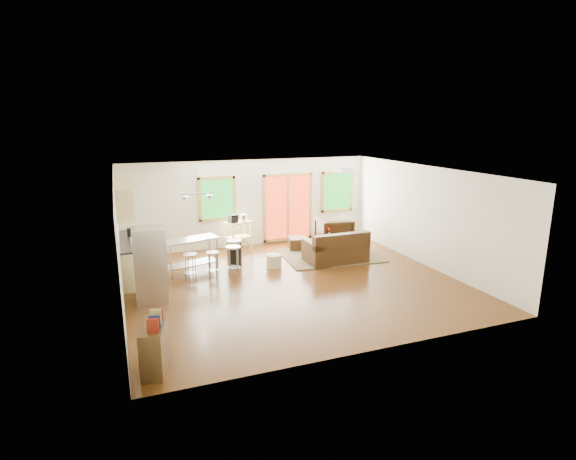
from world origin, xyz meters
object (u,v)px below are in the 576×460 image
object	(u,v)px
refrigerator	(151,265)
island	(191,249)
loveseat	(336,250)
ottoman	(298,244)
rug	(330,255)
armchair	(334,231)
kitchen_cart	(238,226)
coffee_table	(335,243)

from	to	relation	value
refrigerator	island	distance (m)	1.90
loveseat	ottoman	world-z (taller)	loveseat
ottoman	refrigerator	bearing A→B (deg)	-149.91
rug	loveseat	xyz separation A→B (m)	(-0.11, -0.57, 0.33)
armchair	island	xyz separation A→B (m)	(-4.39, -0.86, 0.11)
kitchen_cart	rug	bearing A→B (deg)	-32.00
refrigerator	kitchen_cart	distance (m)	4.01
ottoman	island	xyz separation A→B (m)	(-3.28, -0.96, 0.42)
loveseat	coffee_table	size ratio (longest dim) A/B	1.68
armchair	ottoman	bearing A→B (deg)	1.64
ottoman	coffee_table	bearing A→B (deg)	-44.54
armchair	island	bearing A→B (deg)	17.87
coffee_table	ottoman	world-z (taller)	coffee_table
coffee_table	kitchen_cart	size ratio (longest dim) A/B	0.87
rug	refrigerator	world-z (taller)	refrigerator
armchair	ottoman	xyz separation A→B (m)	(-1.11, 0.10, -0.32)
rug	kitchen_cart	world-z (taller)	kitchen_cart
loveseat	armchair	world-z (taller)	armchair
kitchen_cart	loveseat	bearing A→B (deg)	-42.50
rug	island	xyz separation A→B (m)	(-3.88, -0.02, 0.58)
loveseat	island	world-z (taller)	island
ottoman	refrigerator	distance (m)	5.06
island	coffee_table	bearing A→B (deg)	2.28
refrigerator	kitchen_cart	world-z (taller)	refrigerator
armchair	kitchen_cart	distance (m)	2.87
loveseat	island	bearing A→B (deg)	171.33
loveseat	kitchen_cart	world-z (taller)	kitchen_cart
rug	loveseat	distance (m)	0.66
rug	ottoman	size ratio (longest dim) A/B	4.95
rug	ottoman	distance (m)	1.12
rug	armchair	size ratio (longest dim) A/B	2.67
island	kitchen_cart	distance (m)	2.16
loveseat	refrigerator	bearing A→B (deg)	-168.62
loveseat	armchair	distance (m)	1.54
ottoman	rug	bearing A→B (deg)	-57.32
armchair	island	size ratio (longest dim) A/B	0.67
coffee_table	armchair	world-z (taller)	armchair
rug	island	world-z (taller)	island
island	ottoman	bearing A→B (deg)	16.32
kitchen_cart	armchair	bearing A→B (deg)	-11.98
refrigerator	island	bearing A→B (deg)	57.82
coffee_table	island	bearing A→B (deg)	-177.72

